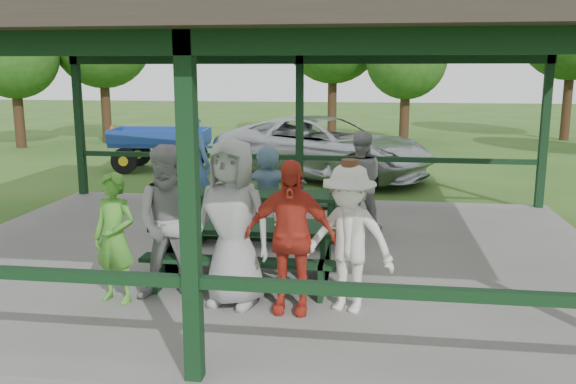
# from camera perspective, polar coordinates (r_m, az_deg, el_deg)

# --- Properties ---
(ground) EXTENTS (90.00, 90.00, 0.00)m
(ground) POSITION_cam_1_polar(r_m,az_deg,el_deg) (9.18, -1.84, -6.30)
(ground) COLOR #285319
(ground) RESTS_ON ground
(concrete_slab) EXTENTS (10.00, 8.00, 0.10)m
(concrete_slab) POSITION_cam_1_polar(r_m,az_deg,el_deg) (9.17, -1.84, -6.01)
(concrete_slab) COLOR slate
(concrete_slab) RESTS_ON ground
(pavilion_structure) EXTENTS (10.60, 8.60, 3.24)m
(pavilion_structure) POSITION_cam_1_polar(r_m,az_deg,el_deg) (8.76, -1.98, 13.86)
(pavilion_structure) COLOR black
(pavilion_structure) RESTS_ON concrete_slab
(picnic_table_near) EXTENTS (2.39, 1.39, 0.75)m
(picnic_table_near) POSITION_cam_1_polar(r_m,az_deg,el_deg) (7.90, -3.88, -4.97)
(picnic_table_near) COLOR black
(picnic_table_near) RESTS_ON concrete_slab
(picnic_table_far) EXTENTS (2.37, 1.39, 0.75)m
(picnic_table_far) POSITION_cam_1_polar(r_m,az_deg,el_deg) (9.82, -1.83, -1.70)
(picnic_table_far) COLOR black
(picnic_table_far) RESTS_ON concrete_slab
(table_setting) EXTENTS (2.33, 0.45, 0.10)m
(table_setting) POSITION_cam_1_polar(r_m,az_deg,el_deg) (7.83, -3.03, -2.72)
(table_setting) COLOR white
(table_setting) RESTS_ON picnic_table_near
(contestant_green) EXTENTS (0.64, 0.50, 1.53)m
(contestant_green) POSITION_cam_1_polar(r_m,az_deg,el_deg) (7.38, -15.91, -4.16)
(contestant_green) COLOR #4C9B2F
(contestant_green) RESTS_ON concrete_slab
(contestant_grey_left) EXTENTS (1.01, 0.85, 1.85)m
(contestant_grey_left) POSITION_cam_1_polar(r_m,az_deg,el_deg) (7.26, -10.77, -2.89)
(contestant_grey_left) COLOR gray
(contestant_grey_left) RESTS_ON concrete_slab
(contestant_grey_mid) EXTENTS (1.05, 0.80, 1.94)m
(contestant_grey_mid) POSITION_cam_1_polar(r_m,az_deg,el_deg) (6.98, -5.22, -2.94)
(contestant_grey_mid) COLOR #969699
(contestant_grey_mid) RESTS_ON concrete_slab
(contestant_red) EXTENTS (1.03, 0.45, 1.74)m
(contestant_red) POSITION_cam_1_polar(r_m,az_deg,el_deg) (6.78, 0.18, -4.20)
(contestant_red) COLOR red
(contestant_red) RESTS_ON concrete_slab
(contestant_white_fedora) EXTENTS (1.23, 0.94, 1.73)m
(contestant_white_fedora) POSITION_cam_1_polar(r_m,az_deg,el_deg) (6.84, 5.67, -4.34)
(contestant_white_fedora) COLOR silver
(contestant_white_fedora) RESTS_ON concrete_slab
(spectator_lblue) EXTENTS (1.34, 0.49, 1.43)m
(spectator_lblue) POSITION_cam_1_polar(r_m,az_deg,el_deg) (10.51, -1.88, 0.55)
(spectator_lblue) COLOR #7DA7C2
(spectator_lblue) RESTS_ON concrete_slab
(spectator_blue) EXTENTS (0.77, 0.59, 1.89)m
(spectator_blue) POSITION_cam_1_polar(r_m,az_deg,el_deg) (11.45, -8.86, 2.49)
(spectator_blue) COLOR teal
(spectator_blue) RESTS_ON concrete_slab
(spectator_grey) EXTENTS (0.87, 0.71, 1.69)m
(spectator_grey) POSITION_cam_1_polar(r_m,az_deg,el_deg) (10.31, 6.70, 1.00)
(spectator_grey) COLOR gray
(spectator_grey) RESTS_ON concrete_slab
(pickup_truck) EXTENTS (6.34, 4.83, 1.60)m
(pickup_truck) POSITION_cam_1_polar(r_m,az_deg,el_deg) (15.91, 3.37, 4.19)
(pickup_truck) COLOR silver
(pickup_truck) RESTS_ON ground
(farm_trailer) EXTENTS (3.63, 1.80, 1.26)m
(farm_trailer) POSITION_cam_1_polar(r_m,az_deg,el_deg) (17.53, -11.79, 4.06)
(farm_trailer) COLOR navy
(farm_trailer) RESTS_ON ground
(tree_far_left) EXTENTS (3.69, 3.69, 5.77)m
(tree_far_left) POSITION_cam_1_polar(r_m,az_deg,el_deg) (24.72, -17.02, 13.49)
(tree_far_left) COLOR black
(tree_far_left) RESTS_ON ground
(tree_left) EXTENTS (3.95, 3.95, 6.17)m
(tree_left) POSITION_cam_1_polar(r_m,az_deg,el_deg) (24.93, 4.25, 14.56)
(tree_left) COLOR black
(tree_left) RESTS_ON ground
(tree_mid) EXTENTS (3.00, 3.00, 4.68)m
(tree_mid) POSITION_cam_1_polar(r_m,az_deg,el_deg) (23.45, 11.03, 12.09)
(tree_mid) COLOR black
(tree_mid) RESTS_ON ground
(tree_edge_left) EXTENTS (3.12, 3.12, 4.88)m
(tree_edge_left) POSITION_cam_1_polar(r_m,az_deg,el_deg) (24.09, -24.29, 11.61)
(tree_edge_left) COLOR black
(tree_edge_left) RESTS_ON ground
(tree_far_right) EXTENTS (4.19, 4.19, 6.55)m
(tree_far_right) POSITION_cam_1_polar(r_m,az_deg,el_deg) (26.93, 25.18, 13.85)
(tree_far_right) COLOR black
(tree_far_right) RESTS_ON ground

